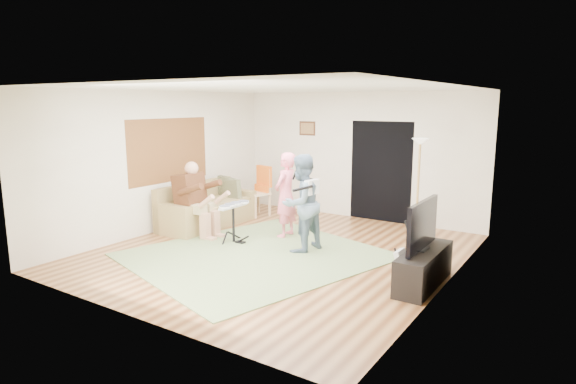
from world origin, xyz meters
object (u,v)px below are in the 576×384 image
object	(u,v)px
guitar_spare	(403,263)
dining_chair	(258,198)
torchiere_lamp	(419,171)
tv_cabinet	(424,268)
television	(422,225)
guitarist	(301,203)
drum_kit	(233,225)
singer	(286,195)
sofa	(205,211)

from	to	relation	value
guitar_spare	dining_chair	size ratio (longest dim) A/B	0.79
torchiere_lamp	tv_cabinet	size ratio (longest dim) A/B	1.32
television	guitarist	bearing A→B (deg)	169.15
tv_cabinet	guitar_spare	bearing A→B (deg)	171.47
drum_kit	tv_cabinet	bearing A→B (deg)	-2.93
singer	guitar_spare	distance (m)	2.85
television	guitar_spare	bearing A→B (deg)	169.88
guitarist	sofa	bearing A→B (deg)	-87.30
singer	dining_chair	size ratio (longest dim) A/B	1.44
singer	tv_cabinet	world-z (taller)	singer
drum_kit	guitarist	distance (m)	1.39
guitar_spare	torchiere_lamp	bearing A→B (deg)	103.73
sofa	television	bearing A→B (deg)	-9.91
sofa	tv_cabinet	bearing A→B (deg)	-9.81
drum_kit	guitar_spare	bearing A→B (deg)	-2.38
sofa	television	world-z (taller)	television
singer	dining_chair	world-z (taller)	singer
tv_cabinet	television	size ratio (longest dim) A/B	1.28
dining_chair	sofa	bearing A→B (deg)	-91.35
drum_kit	guitar_spare	xyz separation A→B (m)	(3.19, -0.13, -0.07)
sofa	guitar_spare	bearing A→B (deg)	-9.90
guitarist	guitar_spare	size ratio (longest dim) A/B	1.88
torchiere_lamp	guitar_spare	bearing A→B (deg)	-76.27
tv_cabinet	television	distance (m)	0.60
sofa	tv_cabinet	world-z (taller)	sofa
guitar_spare	guitarist	bearing A→B (deg)	169.05
sofa	guitarist	bearing A→B (deg)	-9.11
dining_chair	singer	bearing A→B (deg)	-22.13
guitarist	guitar_spare	distance (m)	2.03
dining_chair	television	distance (m)	4.87
drum_kit	guitar_spare	distance (m)	3.19
sofa	drum_kit	size ratio (longest dim) A/B	2.89
drum_kit	television	size ratio (longest dim) A/B	0.67
guitarist	television	size ratio (longest dim) A/B	1.50
singer	sofa	bearing A→B (deg)	-88.98
sofa	singer	world-z (taller)	singer
singer	guitarist	bearing A→B (deg)	45.06
guitar_spare	dining_chair	xyz separation A→B (m)	(-4.09, 2.09, 0.14)
sofa	dining_chair	size ratio (longest dim) A/B	1.94
guitar_spare	dining_chair	distance (m)	4.60
singer	television	world-z (taller)	singer
singer	guitar_spare	xyz separation A→B (m)	(2.62, -0.97, -0.54)
singer	television	size ratio (longest dim) A/B	1.44
drum_kit	torchiere_lamp	xyz separation A→B (m)	(2.67, 1.98, 0.95)
guitar_spare	tv_cabinet	xyz separation A→B (m)	(0.31, -0.05, 0.00)
sofa	television	size ratio (longest dim) A/B	1.94
singer	torchiere_lamp	size ratio (longest dim) A/B	0.85
torchiere_lamp	singer	bearing A→B (deg)	-151.47
sofa	guitarist	size ratio (longest dim) A/B	1.29
sofa	singer	bearing A→B (deg)	5.78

